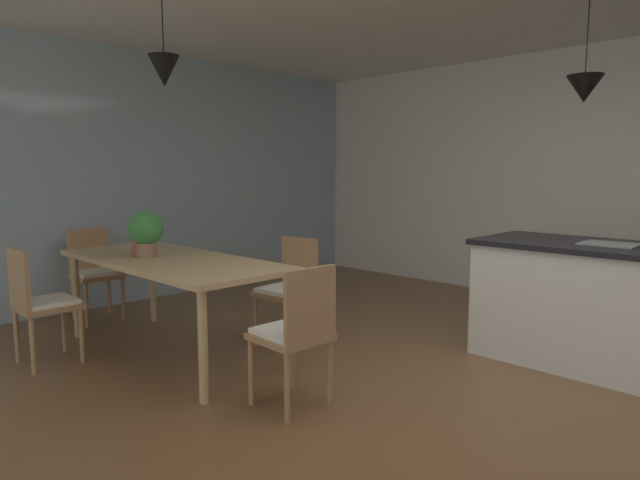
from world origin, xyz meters
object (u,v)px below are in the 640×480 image
Objects in this scene: potted_plant_on_table at (146,231)px; vase_on_dining_table at (139,244)px; chair_far_right at (289,287)px; chair_near_left at (40,301)px; kitchen_island at (635,310)px; chair_kitchen_end at (296,331)px; chair_window_end at (95,271)px; dining_table at (171,267)px.

vase_on_dining_table is (-0.10, -0.01, -0.12)m from potted_plant_on_table.
chair_far_right is at bearing 54.71° from potted_plant_on_table.
potted_plant_on_table is (0.29, 0.70, 0.49)m from chair_near_left.
kitchen_island is (3.16, 2.82, -0.01)m from chair_near_left.
chair_kitchen_end and chair_far_right have the same top height.
potted_plant_on_table is at bearing 5.17° from vase_on_dining_table.
kitchen_island reaches higher than chair_window_end.
dining_table is at bearing 21.66° from vase_on_dining_table.
chair_near_left is at bearing -40.62° from chair_window_end.
chair_kitchen_end is 4.80× the size of vase_on_dining_table.
dining_table is at bearing -0.11° from chair_window_end.
potted_plant_on_table is (1.23, -0.11, 0.49)m from chair_window_end.
kitchen_island reaches higher than dining_table.
vase_on_dining_table reaches higher than chair_kitchen_end.
chair_kitchen_end is (1.41, -0.00, -0.21)m from dining_table.
chair_near_left is (-1.88, -0.80, 0.00)m from chair_kitchen_end.
chair_kitchen_end is 2.82m from chair_window_end.
chair_kitchen_end is 1.00× the size of chair_far_right.
potted_plant_on_table is at bearing -150.21° from dining_table.
vase_on_dining_table reaches higher than dining_table.
chair_far_right is 1.00× the size of chair_window_end.
vase_on_dining_table is (-2.97, -2.13, 0.38)m from kitchen_island.
dining_table is 11.45× the size of vase_on_dining_table.
chair_kitchen_end is at bearing 3.74° from vase_on_dining_table.
chair_far_right is 2.42× the size of potted_plant_on_table.
chair_kitchen_end is 1.00× the size of chair_near_left.
chair_kitchen_end and chair_window_end have the same top height.
chair_window_end is at bearing 179.89° from dining_table.
dining_table is 1.42m from chair_kitchen_end.
potted_plant_on_table is 0.15m from vase_on_dining_table.
vase_on_dining_table is at bearing -144.42° from kitchen_island.
chair_near_left is 1.00× the size of chair_window_end.
potted_plant_on_table reaches higher than chair_far_right.
dining_table is 0.34m from potted_plant_on_table.
vase_on_dining_table is at bearing -174.83° from potted_plant_on_table.
chair_near_left is at bearing -138.23° from kitchen_island.
kitchen_island is at bearing 28.51° from chair_far_right.
potted_plant_on_table reaches higher than chair_kitchen_end.
potted_plant_on_table is at bearing -143.58° from kitchen_island.
chair_kitchen_end is at bearing -40.45° from chair_far_right.
chair_kitchen_end is 2.39m from kitchen_island.
chair_far_right and chair_near_left have the same top height.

